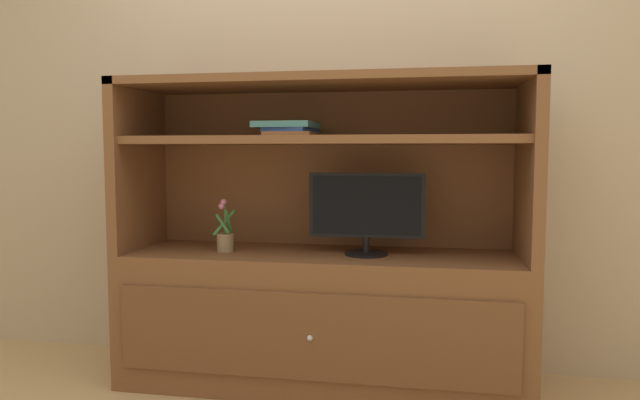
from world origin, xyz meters
name	(u,v)px	position (x,y,z in m)	size (l,w,h in m)	color
painted_rear_wall	(334,90)	(0.00, 0.75, 1.40)	(6.00, 0.10, 2.80)	tan
media_console	(322,287)	(0.00, 0.41, 0.46)	(1.86, 0.57, 1.42)	brown
tv_monitor	(366,210)	(0.21, 0.39, 0.82)	(0.52, 0.20, 0.37)	black
potted_plant	(225,239)	(-0.45, 0.35, 0.68)	(0.10, 0.10, 0.25)	#8C7251
magazine_stack	(290,129)	(-0.15, 0.40, 1.19)	(0.27, 0.34, 0.06)	#A56638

